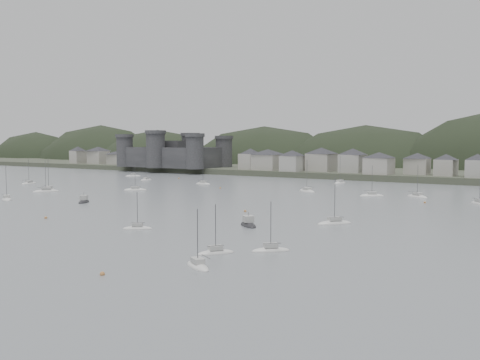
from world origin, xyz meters
The scene contains 9 objects.
ground centered at (0.00, 0.00, 0.00)m, with size 900.00×900.00×0.00m, color slate.
far_shore_land centered at (0.00, 295.00, 1.50)m, with size 900.00×250.00×3.00m, color #383D2D.
forested_ridge centered at (4.83, 269.40, -11.28)m, with size 851.55×103.94×102.57m.
castle centered at (-120.00, 179.80, 10.96)m, with size 66.00×43.00×20.00m.
waterfront_town centered at (50.59, 183.34, 8.66)m, with size 451.48×28.46×12.92m.
moored_fleet centered at (-6.56, 67.29, 0.18)m, with size 247.42×171.24×13.24m.
motor_launch_near centered at (31.59, 31.35, 0.30)m, with size 7.36×6.80×3.77m.
motor_launch_far centered at (-33.03, 40.33, 0.30)m, with size 6.01×7.24×3.70m.
mooring_buoys centered at (-0.71, 57.78, 0.15)m, with size 184.19×150.05×0.70m.
Camera 1 is at (91.84, -61.20, 17.93)m, focal length 38.77 mm.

